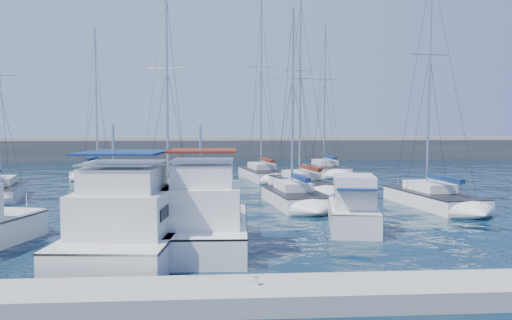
{
  "coord_description": "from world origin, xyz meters",
  "views": [
    {
      "loc": [
        -0.99,
        -25.29,
        5.28
      ],
      "look_at": [
        1.24,
        7.25,
        3.0
      ],
      "focal_mm": 35.0,
      "sensor_mm": 36.0,
      "label": 1
    }
  ],
  "objects": [
    {
      "name": "sailboat_mid_e",
      "position": [
        12.7,
        6.05,
        0.54
      ],
      "size": [
        4.17,
        8.3,
        15.86
      ],
      "rotation": [
        0.0,
        0.0,
        0.14
      ],
      "color": "silver",
      "rests_on": "ground"
    },
    {
      "name": "dock",
      "position": [
        0.0,
        -11.0,
        0.3
      ],
      "size": [
        40.0,
        2.2,
        0.6
      ],
      "primitive_type": "cube",
      "color": "gray",
      "rests_on": "ground"
    },
    {
      "name": "breakwater",
      "position": [
        0.0,
        52.0,
        1.05
      ],
      "size": [
        160.0,
        6.0,
        4.45
      ],
      "color": "#424244",
      "rests_on": "ground"
    },
    {
      "name": "sailboat_mid_c",
      "position": [
        3.79,
        7.07,
        0.52
      ],
      "size": [
        3.93,
        7.51,
        13.35
      ],
      "rotation": [
        0.0,
        0.0,
        0.14
      ],
      "color": "silver",
      "rests_on": "ground"
    },
    {
      "name": "motor_yacht_stbd_outer",
      "position": [
        5.63,
        -0.66,
        0.94
      ],
      "size": [
        3.33,
        5.95,
        3.2
      ],
      "rotation": [
        0.0,
        0.0,
        -0.18
      ],
      "color": "silver",
      "rests_on": "ground"
    },
    {
      "name": "sailboat_mid_b",
      "position": [
        -4.76,
        7.53,
        0.52
      ],
      "size": [
        4.64,
        8.81,
        14.45
      ],
      "rotation": [
        0.0,
        0.0,
        -0.2
      ],
      "color": "silver",
      "rests_on": "ground"
    },
    {
      "name": "dock_cleat_centre",
      "position": [
        0.0,
        -11.0,
        0.72
      ],
      "size": [
        0.16,
        0.16,
        0.25
      ],
      "primitive_type": "cylinder",
      "color": "silver",
      "rests_on": "dock"
    },
    {
      "name": "sailboat_back_c",
      "position": [
        10.14,
        27.38,
        0.54
      ],
      "size": [
        3.78,
        8.4,
        16.32
      ],
      "rotation": [
        0.0,
        0.0,
        0.09
      ],
      "color": "silver",
      "rests_on": "ground"
    },
    {
      "name": "sailboat_back_a",
      "position": [
        -13.94,
        26.72,
        0.54
      ],
      "size": [
        3.08,
        7.98,
        15.66
      ],
      "rotation": [
        0.0,
        0.0,
        -0.0
      ],
      "color": "silver",
      "rests_on": "ground"
    },
    {
      "name": "sailboat_back_b",
      "position": [
        3.03,
        23.37,
        0.55
      ],
      "size": [
        4.68,
        8.9,
        17.73
      ],
      "rotation": [
        0.0,
        0.0,
        0.19
      ],
      "color": "silver",
      "rests_on": "ground"
    },
    {
      "name": "sailboat_mid_d",
      "position": [
        5.53,
        14.3,
        0.53
      ],
      "size": [
        5.01,
        8.9,
        15.56
      ],
      "rotation": [
        0.0,
        0.0,
        0.23
      ],
      "color": "silver",
      "rests_on": "ground"
    },
    {
      "name": "ground",
      "position": [
        0.0,
        0.0,
        0.0
      ],
      "size": [
        220.0,
        220.0,
        0.0
      ],
      "primitive_type": "plane",
      "color": "black",
      "rests_on": "ground"
    },
    {
      "name": "motor_yacht_stbd_inner",
      "position": [
        -1.76,
        -4.1,
        1.13
      ],
      "size": [
        3.89,
        7.87,
        4.69
      ],
      "rotation": [
        0.0,
        0.0,
        -0.03
      ],
      "color": "silver",
      "rests_on": "ground"
    },
    {
      "name": "motor_yacht_port_inner",
      "position": [
        -4.61,
        -5.19,
        1.13
      ],
      "size": [
        4.91,
        9.69,
        4.69
      ],
      "rotation": [
        0.0,
        0.0,
        -0.1
      ],
      "color": "silver",
      "rests_on": "ground"
    }
  ]
}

